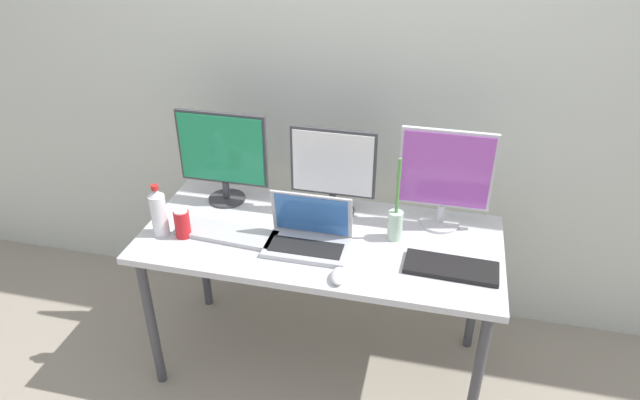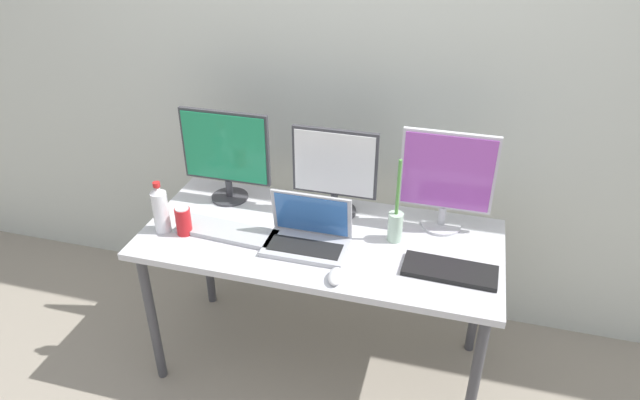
% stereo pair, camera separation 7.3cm
% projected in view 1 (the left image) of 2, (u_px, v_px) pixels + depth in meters
% --- Properties ---
extents(ground_plane, '(16.00, 16.00, 0.00)m').
position_uv_depth(ground_plane, '(320.00, 361.00, 2.80)').
color(ground_plane, gray).
extents(wall_back, '(7.00, 0.08, 2.60)m').
position_uv_depth(wall_back, '(349.00, 67.00, 2.64)').
color(wall_back, silver).
rests_on(wall_back, ground).
extents(work_desk, '(1.52, 0.68, 0.74)m').
position_uv_depth(work_desk, '(320.00, 250.00, 2.46)').
color(work_desk, '#424247').
rests_on(work_desk, ground).
extents(monitor_left, '(0.42, 0.17, 0.44)m').
position_uv_depth(monitor_left, '(223.00, 154.00, 2.57)').
color(monitor_left, '#38383D').
rests_on(monitor_left, work_desk).
extents(monitor_center, '(0.38, 0.20, 0.41)m').
position_uv_depth(monitor_center, '(333.00, 170.00, 2.49)').
color(monitor_center, '#38383D').
rests_on(monitor_center, work_desk).
extents(monitor_right, '(0.39, 0.17, 0.45)m').
position_uv_depth(monitor_right, '(445.00, 175.00, 2.39)').
color(monitor_right, silver).
rests_on(monitor_right, work_desk).
extents(laptop_silver, '(0.34, 0.21, 0.22)m').
position_uv_depth(laptop_silver, '(309.00, 235.00, 2.34)').
color(laptop_silver, '#B7B7BC').
rests_on(laptop_silver, work_desk).
extents(keyboard_main, '(0.44, 0.17, 0.02)m').
position_uv_depth(keyboard_main, '(226.00, 233.00, 2.43)').
color(keyboard_main, '#B2B2B7').
rests_on(keyboard_main, work_desk).
extents(keyboard_aux, '(0.37, 0.16, 0.02)m').
position_uv_depth(keyboard_aux, '(451.00, 268.00, 2.22)').
color(keyboard_aux, black).
rests_on(keyboard_aux, work_desk).
extents(mouse_by_keyboard, '(0.07, 0.11, 0.03)m').
position_uv_depth(mouse_by_keyboard, '(338.00, 276.00, 2.17)').
color(mouse_by_keyboard, silver).
rests_on(mouse_by_keyboard, work_desk).
extents(water_bottle, '(0.07, 0.07, 0.24)m').
position_uv_depth(water_bottle, '(159.00, 212.00, 2.39)').
color(water_bottle, silver).
rests_on(water_bottle, work_desk).
extents(soda_can_near_keyboard, '(0.07, 0.07, 0.13)m').
position_uv_depth(soda_can_near_keyboard, '(182.00, 224.00, 2.40)').
color(soda_can_near_keyboard, red).
rests_on(soda_can_near_keyboard, work_desk).
extents(bamboo_vase, '(0.06, 0.06, 0.38)m').
position_uv_depth(bamboo_vase, '(395.00, 222.00, 2.38)').
color(bamboo_vase, '#B2D1B7').
rests_on(bamboo_vase, work_desk).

